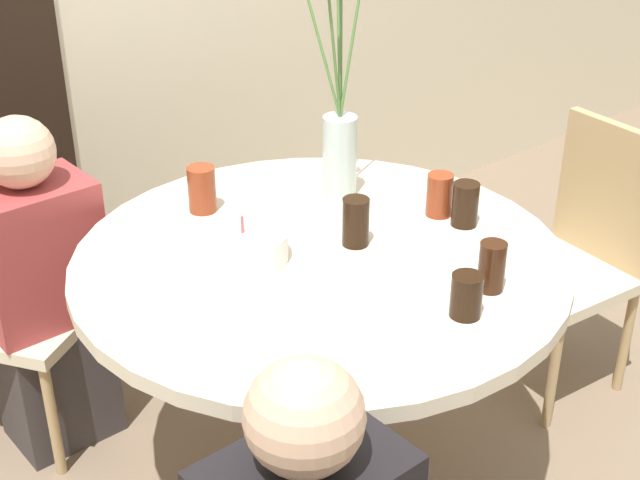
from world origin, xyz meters
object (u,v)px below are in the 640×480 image
flower_vase (338,106)px  drink_glass_5 (465,204)px  side_plate (276,200)px  drink_glass_0 (202,189)px  chair_right_flank (580,246)px  drink_glass_3 (492,267)px  person_woman (43,298)px  drink_glass_2 (356,222)px  birthday_cake (243,246)px  drink_glass_4 (439,195)px  drink_glass_1 (466,296)px

flower_vase → drink_glass_5: 0.44m
side_plate → drink_glass_0: size_ratio=1.38×
chair_right_flank → side_plate: (-0.89, 0.43, 0.29)m
drink_glass_5 → chair_right_flank: bearing=0.6°
drink_glass_3 → drink_glass_5: size_ratio=1.02×
chair_right_flank → person_woman: bearing=-113.0°
chair_right_flank → drink_glass_2: 0.97m
birthday_cake → drink_glass_0: bearing=75.3°
birthday_cake → drink_glass_2: size_ratio=1.74×
drink_glass_3 → drink_glass_4: bearing=60.3°
drink_glass_1 → person_woman: person_woman is taller
chair_right_flank → drink_glass_1: size_ratio=8.70×
flower_vase → drink_glass_2: bearing=-122.8°
drink_glass_1 → person_woman: 1.30m
birthday_cake → drink_glass_1: bearing=-66.8°
chair_right_flank → side_plate: 1.03m
drink_glass_1 → side_plate: bearing=86.8°
drink_glass_1 → drink_glass_5: size_ratio=0.86×
drink_glass_0 → drink_glass_3: size_ratio=1.06×
drink_glass_2 → drink_glass_4: 0.29m
side_plate → drink_glass_1: 0.74m
flower_vase → side_plate: flower_vase is taller
chair_right_flank → drink_glass_0: size_ratio=6.93×
chair_right_flank → drink_glass_5: 0.69m
drink_glass_0 → person_woman: (-0.37, 0.31, -0.35)m
side_plate → drink_glass_5: 0.53m
chair_right_flank → drink_glass_4: (-0.61, 0.08, 0.34)m
drink_glass_3 → chair_right_flank: bearing=18.5°
drink_glass_5 → drink_glass_2: bearing=160.1°
side_plate → drink_glass_5: size_ratio=1.49×
drink_glass_0 → side_plate: bearing=-24.8°
drink_glass_5 → person_woman: 1.25m
birthday_cake → person_woman: bearing=115.5°
birthday_cake → drink_glass_3: size_ratio=1.82×
drink_glass_2 → person_woman: bearing=127.3°
drink_glass_0 → birthday_cake: bearing=-104.7°
flower_vase → drink_glass_3: 0.67m
drink_glass_0 → drink_glass_2: size_ratio=1.01×
chair_right_flank → birthday_cake: (-1.16, 0.22, 0.32)m
drink_glass_0 → drink_glass_5: bearing=-47.3°
drink_glass_3 → drink_glass_4: 0.40m
drink_glass_5 → person_woman: person_woman is taller
side_plate → chair_right_flank: bearing=-25.7°
chair_right_flank → side_plate: size_ratio=5.01×
drink_glass_4 → drink_glass_5: (0.01, -0.09, 0.00)m
drink_glass_0 → drink_glass_3: 0.84m
chair_right_flank → drink_glass_5: drink_glass_5 is taller
drink_glass_1 → drink_glass_2: (0.04, 0.41, 0.01)m
birthday_cake → drink_glass_0: drink_glass_0 is taller
flower_vase → drink_glass_2: 0.38m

